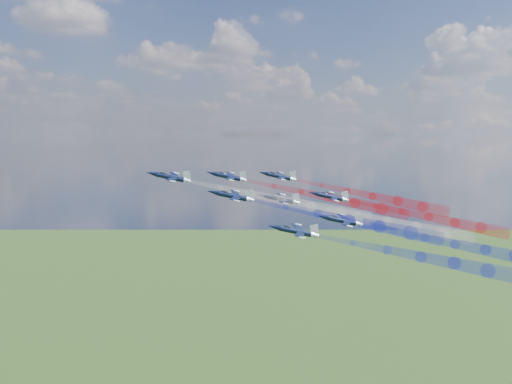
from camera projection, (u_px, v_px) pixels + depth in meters
jet_lead at (170, 177)px, 139.85m from camera, size 14.13×12.99×6.60m
trail_lead at (282, 200)px, 142.01m from camera, size 41.98×21.89×13.51m
jet_inner_left at (233, 196)px, 132.40m from camera, size 14.13×12.99×6.60m
trail_inner_left at (349, 220)px, 134.56m from camera, size 41.98×21.89×13.51m
jet_inner_right at (228, 177)px, 154.44m from camera, size 14.13×12.99×6.60m
trail_inner_right at (328, 197)px, 156.59m from camera, size 41.98×21.89×13.51m
jet_outer_left at (296, 231)px, 121.37m from camera, size 14.13×12.99×6.60m
trail_outer_left at (421, 257)px, 123.53m from camera, size 41.98×21.89×13.51m
jet_center_third at (280, 199)px, 143.32m from camera, size 14.13×12.99×6.60m
trail_center_third at (387, 221)px, 145.48m from camera, size 41.98×21.89×13.51m
jet_outer_right at (279, 176)px, 163.75m from camera, size 14.13×12.99×6.60m
trail_outer_right at (373, 196)px, 165.91m from camera, size 41.98×21.89×13.51m
jet_rear_left at (342, 221)px, 133.86m from camera, size 14.13×12.99×6.60m
trail_rear_left at (455, 244)px, 136.01m from camera, size 41.98×21.89×13.51m
jet_rear_right at (330, 197)px, 154.62m from camera, size 14.13×12.99×6.60m
trail_rear_right at (429, 217)px, 156.77m from camera, size 41.98×21.89×13.51m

